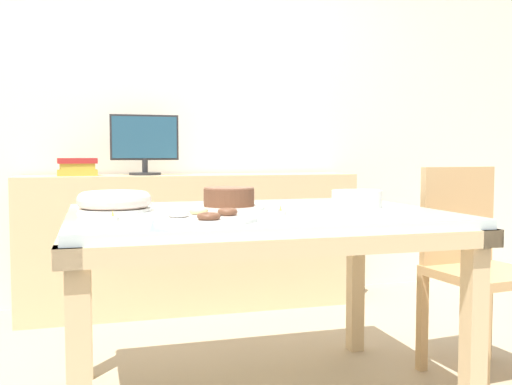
% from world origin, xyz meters
% --- Properties ---
extents(wall_back, '(8.00, 0.10, 2.60)m').
position_xyz_m(wall_back, '(0.00, 1.81, 1.30)').
color(wall_back, silver).
rests_on(wall_back, ground).
extents(dining_table, '(1.45, 1.06, 0.78)m').
position_xyz_m(dining_table, '(0.00, 0.00, 0.68)').
color(dining_table, silver).
rests_on(dining_table, ground).
extents(chair, '(0.46, 0.46, 0.94)m').
position_xyz_m(chair, '(1.04, 0.03, 0.52)').
color(chair, tan).
rests_on(chair, ground).
extents(sideboard, '(2.13, 0.44, 0.87)m').
position_xyz_m(sideboard, '(0.00, 1.51, 0.43)').
color(sideboard, '#D1B284').
rests_on(sideboard, ground).
extents(computer_monitor, '(0.42, 0.20, 0.38)m').
position_xyz_m(computer_monitor, '(-0.29, 1.50, 1.06)').
color(computer_monitor, '#262628').
rests_on(computer_monitor, sideboard).
extents(book_stack, '(0.24, 0.20, 0.11)m').
position_xyz_m(book_stack, '(-0.70, 1.51, 0.92)').
color(book_stack, '#B29933').
rests_on(book_stack, sideboard).
extents(cake_chocolate_round, '(0.29, 0.29, 0.09)m').
position_xyz_m(cake_chocolate_round, '(-0.09, 0.09, 0.82)').
color(cake_chocolate_round, silver).
rests_on(cake_chocolate_round, dining_table).
extents(cake_golden_bundt, '(0.28, 0.28, 0.08)m').
position_xyz_m(cake_golden_bundt, '(-0.53, 0.13, 0.82)').
color(cake_golden_bundt, silver).
rests_on(cake_golden_bundt, dining_table).
extents(pastry_platter, '(0.34, 0.34, 0.04)m').
position_xyz_m(pastry_platter, '(-0.25, -0.28, 0.79)').
color(pastry_platter, silver).
rests_on(pastry_platter, dining_table).
extents(plate_stack, '(0.21, 0.21, 0.07)m').
position_xyz_m(plate_stack, '(0.45, 0.03, 0.81)').
color(plate_stack, silver).
rests_on(plate_stack, dining_table).
extents(tealight_right_edge, '(0.04, 0.04, 0.04)m').
position_xyz_m(tealight_right_edge, '(-0.39, 0.32, 0.79)').
color(tealight_right_edge, silver).
rests_on(tealight_right_edge, dining_table).
extents(tealight_centre, '(0.04, 0.04, 0.04)m').
position_xyz_m(tealight_centre, '(0.48, 0.32, 0.79)').
color(tealight_centre, silver).
rests_on(tealight_centre, dining_table).
extents(tealight_near_front, '(0.04, 0.04, 0.04)m').
position_xyz_m(tealight_near_front, '(0.04, -0.19, 0.79)').
color(tealight_near_front, silver).
rests_on(tealight_near_front, dining_table).
extents(tealight_near_cakes, '(0.04, 0.04, 0.04)m').
position_xyz_m(tealight_near_cakes, '(-0.55, -0.21, 0.79)').
color(tealight_near_cakes, silver).
rests_on(tealight_near_cakes, dining_table).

